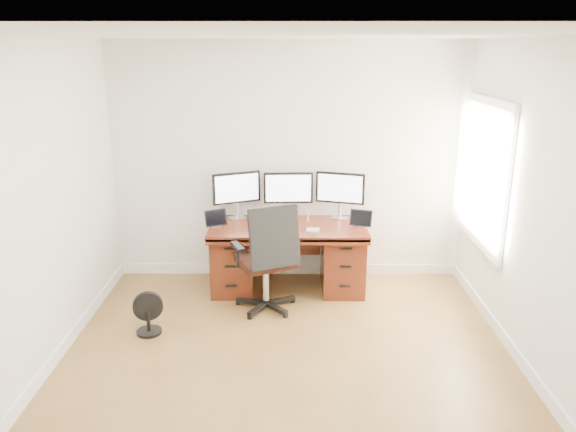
{
  "coord_description": "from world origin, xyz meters",
  "views": [
    {
      "loc": [
        0.03,
        -4.01,
        2.63
      ],
      "look_at": [
        0.0,
        1.5,
        0.95
      ],
      "focal_mm": 35.0,
      "sensor_mm": 36.0,
      "label": 1
    }
  ],
  "objects_px": {
    "monitor_center": "(288,190)",
    "desk": "(288,254)",
    "keyboard": "(283,229)",
    "floor_fan": "(148,314)",
    "office_chair": "(268,276)"
  },
  "relations": [
    {
      "from": "desk",
      "to": "keyboard",
      "type": "relative_size",
      "value": 6.45
    },
    {
      "from": "monitor_center",
      "to": "keyboard",
      "type": "relative_size",
      "value": 2.09
    },
    {
      "from": "desk",
      "to": "monitor_center",
      "type": "height_order",
      "value": "monitor_center"
    },
    {
      "from": "floor_fan",
      "to": "monitor_center",
      "type": "height_order",
      "value": "monitor_center"
    },
    {
      "from": "desk",
      "to": "office_chair",
      "type": "distance_m",
      "value": 0.59
    },
    {
      "from": "desk",
      "to": "floor_fan",
      "type": "distance_m",
      "value": 1.7
    },
    {
      "from": "desk",
      "to": "monitor_center",
      "type": "relative_size",
      "value": 3.09
    },
    {
      "from": "floor_fan",
      "to": "monitor_center",
      "type": "distance_m",
      "value": 2.05
    },
    {
      "from": "desk",
      "to": "keyboard",
      "type": "bearing_deg",
      "value": -106.28
    },
    {
      "from": "desk",
      "to": "monitor_center",
      "type": "distance_m",
      "value": 0.72
    },
    {
      "from": "office_chair",
      "to": "floor_fan",
      "type": "distance_m",
      "value": 1.24
    },
    {
      "from": "monitor_center",
      "to": "keyboard",
      "type": "xyz_separation_m",
      "value": [
        -0.05,
        -0.41,
        -0.33
      ]
    },
    {
      "from": "keyboard",
      "to": "desk",
      "type": "bearing_deg",
      "value": 98.66
    },
    {
      "from": "desk",
      "to": "floor_fan",
      "type": "xyz_separation_m",
      "value": [
        -1.32,
        -1.06,
        -0.2
      ]
    },
    {
      "from": "monitor_center",
      "to": "desk",
      "type": "bearing_deg",
      "value": -92.33
    }
  ]
}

